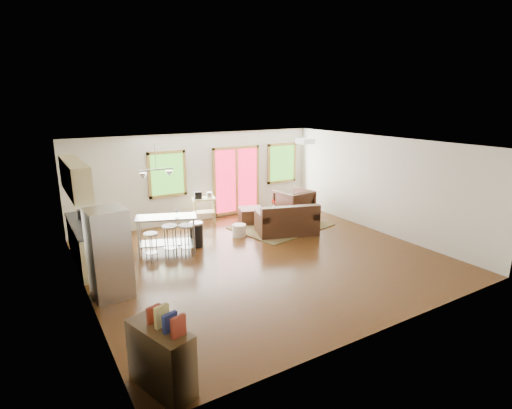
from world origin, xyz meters
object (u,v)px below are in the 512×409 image
coffee_table (287,212)px  refrigerator (110,253)px  rug (281,226)px  island (167,228)px  loveseat (287,222)px  ottoman (251,215)px  kitchen_cart (203,202)px  armchair (293,202)px

coffee_table → refrigerator: refrigerator is taller
rug → island: size_ratio=1.66×
rug → loveseat: size_ratio=1.40×
ottoman → refrigerator: refrigerator is taller
coffee_table → kitchen_cart: (-2.14, 1.16, 0.34)m
rug → ottoman: 0.97m
rug → armchair: (0.82, 0.52, 0.48)m
ottoman → refrigerator: 5.20m
armchair → island: bearing=3.1°
refrigerator → kitchen_cart: (3.22, 3.15, -0.16)m
rug → island: 3.48m
armchair → kitchen_cart: (-2.61, 0.83, 0.18)m
armchair → refrigerator: bearing=14.9°
ottoman → island: (-2.88, -0.99, 0.39)m
loveseat → refrigerator: (-4.80, -1.21, 0.50)m
loveseat → coffee_table: (0.56, 0.78, -0.00)m
ottoman → kitchen_cart: kitchen_cart is taller
coffee_table → rug: bearing=-151.5°
ottoman → kitchen_cart: size_ratio=0.67×
armchair → refrigerator: refrigerator is taller
armchair → island: armchair is taller
refrigerator → ottoman: bearing=25.7°
refrigerator → island: size_ratio=1.11×
rug → coffee_table: (0.35, 0.19, 0.32)m
rug → refrigerator: (-5.01, -1.79, 0.82)m
loveseat → armchair: size_ratio=1.81×
armchair → refrigerator: size_ratio=0.59×
loveseat → refrigerator: refrigerator is taller
coffee_table → armchair: bearing=35.7°
loveseat → armchair: 1.52m
rug → armchair: 1.08m
coffee_table → refrigerator: 5.74m
loveseat → island: (-3.21, 0.38, 0.27)m
loveseat → coffee_table: bearing=71.7°
armchair → refrigerator: (-5.83, -2.32, 0.34)m
coffee_table → ottoman: 1.07m
loveseat → kitchen_cart: bearing=146.8°
armchair → kitchen_cart: bearing=-24.4°
coffee_table → armchair: armchair is taller
loveseat → ottoman: 1.41m
loveseat → kitchen_cart: 2.52m
coffee_table → island: 3.80m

